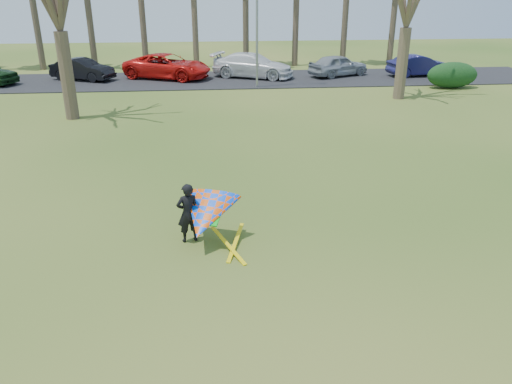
{
  "coord_description": "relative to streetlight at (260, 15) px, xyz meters",
  "views": [
    {
      "loc": [
        -1.2,
        -10.34,
        6.32
      ],
      "look_at": [
        0.0,
        2.0,
        1.1
      ],
      "focal_mm": 35.0,
      "sensor_mm": 36.0,
      "label": 1
    }
  ],
  "objects": [
    {
      "name": "streetlight",
      "position": [
        0.0,
        0.0,
        0.0
      ],
      "size": [
        2.28,
        0.18,
        8.0
      ],
      "color": "gray",
      "rests_on": "ground"
    },
    {
      "name": "car_1",
      "position": [
        -11.92,
        3.63,
        -3.67
      ],
      "size": [
        4.68,
        3.23,
        1.46
      ],
      "primitive_type": "imported",
      "rotation": [
        0.0,
        0.0,
        1.15
      ],
      "color": "black",
      "rests_on": "parking_strip"
    },
    {
      "name": "car_2",
      "position": [
        -6.1,
        3.73,
        -3.56
      ],
      "size": [
        6.7,
        5.02,
        1.69
      ],
      "primitive_type": "imported",
      "rotation": [
        0.0,
        0.0,
        1.16
      ],
      "color": "red",
      "rests_on": "parking_strip"
    },
    {
      "name": "car_3",
      "position": [
        -0.1,
        3.56,
        -3.57
      ],
      "size": [
        6.23,
        4.48,
        1.68
      ],
      "primitive_type": "imported",
      "rotation": [
        0.0,
        0.0,
        1.15
      ],
      "color": "silver",
      "rests_on": "parking_strip"
    },
    {
      "name": "ground",
      "position": [
        -2.16,
        -22.0,
        -4.46
      ],
      "size": [
        100.0,
        100.0,
        0.0
      ],
      "primitive_type": "plane",
      "color": "#1D4E11",
      "rests_on": "ground"
    },
    {
      "name": "car_4",
      "position": [
        6.08,
        3.52,
        -3.64
      ],
      "size": [
        4.81,
        3.5,
        1.52
      ],
      "primitive_type": "imported",
      "rotation": [
        0.0,
        0.0,
        2.0
      ],
      "color": "#91979D",
      "rests_on": "parking_strip"
    },
    {
      "name": "kite_flyer",
      "position": [
        -3.58,
        -20.77,
        -3.62
      ],
      "size": [
        2.13,
        2.39,
        2.02
      ],
      "color": "black",
      "rests_on": "ground"
    },
    {
      "name": "hedge_near",
      "position": [
        12.35,
        -1.27,
        -3.64
      ],
      "size": [
        3.31,
        1.5,
        1.65
      ],
      "primitive_type": "ellipsoid",
      "color": "#133515",
      "rests_on": "ground"
    },
    {
      "name": "parking_strip",
      "position": [
        -2.16,
        3.0,
        -4.43
      ],
      "size": [
        46.0,
        7.0,
        0.06
      ],
      "primitive_type": "cube",
      "color": "black",
      "rests_on": "ground"
    },
    {
      "name": "car_5",
      "position": [
        11.88,
        2.97,
        -3.67
      ],
      "size": [
        4.61,
        2.0,
        1.48
      ],
      "primitive_type": "imported",
      "rotation": [
        0.0,
        0.0,
        1.67
      ],
      "color": "#19194B",
      "rests_on": "parking_strip"
    }
  ]
}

